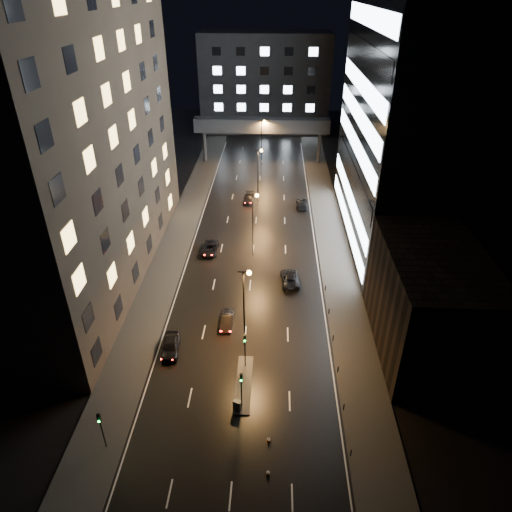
{
  "coord_description": "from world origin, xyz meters",
  "views": [
    {
      "loc": [
        2.97,
        -31.5,
        35.79
      ],
      "look_at": [
        0.76,
        21.19,
        4.0
      ],
      "focal_mm": 32.0,
      "sensor_mm": 36.0,
      "label": 1
    }
  ],
  "objects_px": {
    "car_away_c": "(210,248)",
    "car_toward_a": "(290,278)",
    "car_away_a": "(171,346)",
    "utility_cabinet": "(237,406)",
    "car_away_b": "(227,320)",
    "car_away_d": "(249,198)",
    "car_toward_b": "(302,203)"
  },
  "relations": [
    {
      "from": "car_away_a",
      "to": "car_away_d",
      "type": "height_order",
      "value": "car_away_a"
    },
    {
      "from": "car_away_b",
      "to": "utility_cabinet",
      "type": "height_order",
      "value": "utility_cabinet"
    },
    {
      "from": "car_away_b",
      "to": "car_toward_b",
      "type": "bearing_deg",
      "value": 75.91
    },
    {
      "from": "car_away_c",
      "to": "utility_cabinet",
      "type": "height_order",
      "value": "utility_cabinet"
    },
    {
      "from": "car_toward_a",
      "to": "car_away_d",
      "type": "bearing_deg",
      "value": -79.4
    },
    {
      "from": "car_toward_a",
      "to": "utility_cabinet",
      "type": "distance_m",
      "value": 22.99
    },
    {
      "from": "car_away_b",
      "to": "car_away_d",
      "type": "height_order",
      "value": "car_away_b"
    },
    {
      "from": "car_away_b",
      "to": "car_toward_b",
      "type": "distance_m",
      "value": 35.84
    },
    {
      "from": "car_away_b",
      "to": "car_toward_a",
      "type": "bearing_deg",
      "value": 53.27
    },
    {
      "from": "car_away_c",
      "to": "car_toward_a",
      "type": "height_order",
      "value": "car_toward_a"
    },
    {
      "from": "car_away_c",
      "to": "car_away_d",
      "type": "distance_m",
      "value": 19.65
    },
    {
      "from": "car_away_b",
      "to": "utility_cabinet",
      "type": "distance_m",
      "value": 13.14
    },
    {
      "from": "car_away_d",
      "to": "utility_cabinet",
      "type": "distance_m",
      "value": 49.21
    },
    {
      "from": "utility_cabinet",
      "to": "car_away_d",
      "type": "bearing_deg",
      "value": 113.5
    },
    {
      "from": "car_toward_a",
      "to": "utility_cabinet",
      "type": "relative_size",
      "value": 4.11
    },
    {
      "from": "car_away_c",
      "to": "car_away_a",
      "type": "bearing_deg",
      "value": -92.9
    },
    {
      "from": "car_away_c",
      "to": "utility_cabinet",
      "type": "xyz_separation_m",
      "value": [
        6.53,
        -30.15,
        0.08
      ]
    },
    {
      "from": "car_away_d",
      "to": "car_toward_b",
      "type": "bearing_deg",
      "value": -7.71
    },
    {
      "from": "car_away_c",
      "to": "car_toward_a",
      "type": "xyz_separation_m",
      "value": [
        12.09,
        -7.84,
        0.02
      ]
    },
    {
      "from": "car_away_d",
      "to": "car_toward_a",
      "type": "xyz_separation_m",
      "value": [
        7.21,
        -26.87,
        0.04
      ]
    },
    {
      "from": "car_away_b",
      "to": "car_away_c",
      "type": "bearing_deg",
      "value": 107.07
    },
    {
      "from": "car_away_c",
      "to": "car_toward_a",
      "type": "distance_m",
      "value": 14.41
    },
    {
      "from": "car_away_c",
      "to": "utility_cabinet",
      "type": "relative_size",
      "value": 4.0
    },
    {
      "from": "car_away_c",
      "to": "car_away_d",
      "type": "bearing_deg",
      "value": 76.85
    },
    {
      "from": "car_away_d",
      "to": "utility_cabinet",
      "type": "relative_size",
      "value": 3.69
    },
    {
      "from": "car_toward_a",
      "to": "car_away_a",
      "type": "bearing_deg",
      "value": 41.72
    },
    {
      "from": "car_toward_b",
      "to": "car_toward_a",
      "type": "bearing_deg",
      "value": 84.98
    },
    {
      "from": "car_away_a",
      "to": "car_toward_a",
      "type": "height_order",
      "value": "car_away_a"
    },
    {
      "from": "car_away_a",
      "to": "car_toward_b",
      "type": "bearing_deg",
      "value": 61.81
    },
    {
      "from": "car_away_b",
      "to": "car_toward_a",
      "type": "distance_m",
      "value": 12.17
    },
    {
      "from": "car_away_c",
      "to": "car_toward_b",
      "type": "height_order",
      "value": "car_toward_b"
    },
    {
      "from": "car_away_a",
      "to": "car_toward_a",
      "type": "distance_m",
      "value": 19.75
    }
  ]
}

